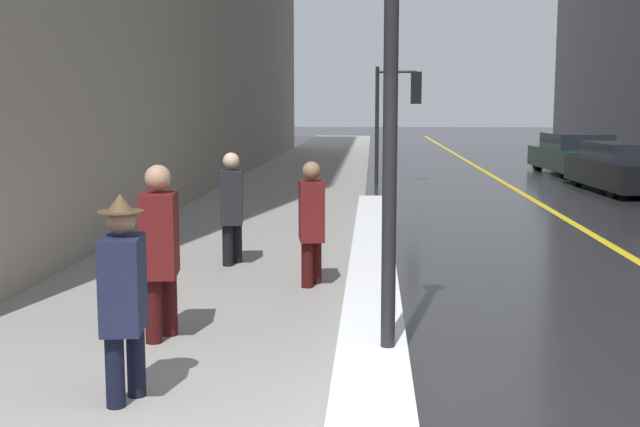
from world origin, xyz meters
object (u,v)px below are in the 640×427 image
traffic_light_near (402,100)px  pedestrian_in_glasses (311,218)px  parked_car_dark_green (575,155)px  pedestrian_nearside (232,203)px  parked_car_black (627,168)px  pedestrian_in_fedora (123,290)px  pedestrian_trailing (160,244)px

traffic_light_near → pedestrian_in_glasses: 13.49m
parked_car_dark_green → traffic_light_near: bearing=119.1°
pedestrian_in_glasses → parked_car_dark_green: size_ratio=0.32×
pedestrian_nearside → parked_car_dark_green: (8.56, 15.73, -0.25)m
traffic_light_near → pedestrian_nearside: size_ratio=2.10×
traffic_light_near → pedestrian_nearside: bearing=-97.5°
pedestrian_nearside → parked_car_black: (8.55, 10.25, -0.26)m
pedestrian_in_glasses → pedestrian_nearside: (-1.21, 1.26, 0.02)m
traffic_light_near → pedestrian_in_fedora: size_ratio=2.09×
pedestrian_in_fedora → pedestrian_nearside: size_ratio=1.00×
pedestrian_in_glasses → parked_car_black: 13.65m
pedestrian_trailing → parked_car_dark_green: (8.60, 19.38, -0.30)m
pedestrian_in_fedora → parked_car_black: (8.43, 15.53, -0.25)m
pedestrian_in_glasses → parked_car_dark_green: 18.51m
pedestrian_trailing → parked_car_dark_green: pedestrian_trailing is taller
traffic_light_near → pedestrian_in_glasses: (-1.57, -13.31, -1.53)m
traffic_light_near → parked_car_dark_green: bearing=38.0°
parked_car_black → pedestrian_in_fedora: bearing=148.4°
pedestrian_trailing → parked_car_black: pedestrian_trailing is taller
pedestrian_nearside → pedestrian_trailing: bearing=-8.7°
pedestrian_in_glasses → parked_car_black: bearing=139.4°
pedestrian_trailing → parked_car_dark_green: size_ratio=0.34×
pedestrian_in_fedora → pedestrian_trailing: pedestrian_trailing is taller
pedestrian_in_fedora → parked_car_dark_green: bearing=150.0°
pedestrian_in_fedora → pedestrian_in_glasses: pedestrian_in_fedora is taller
traffic_light_near → pedestrian_trailing: 16.02m
pedestrian_trailing → parked_car_black: bearing=140.2°
pedestrian_in_glasses → pedestrian_nearside: pedestrian_nearside is taller
parked_car_dark_green → pedestrian_trailing: bearing=152.7°
pedestrian_nearside → parked_car_dark_green: size_ratio=0.32×
pedestrian_in_fedora → pedestrian_in_glasses: (1.09, 4.02, -0.01)m
traffic_light_near → pedestrian_in_fedora: bearing=-93.2°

